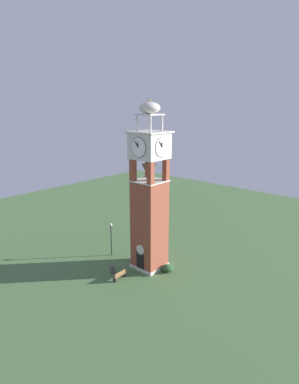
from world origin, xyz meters
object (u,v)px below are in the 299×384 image
at_px(lamp_post, 111,233).
at_px(trash_bin, 112,269).
at_px(park_bench, 120,275).
at_px(clock_tower, 149,202).

height_order(lamp_post, trash_bin, lamp_post).
relative_size(park_bench, lamp_post, 0.39).
bearing_deg(lamp_post, trash_bin, -40.98).
height_order(clock_tower, trash_bin, clock_tower).
height_order(clock_tower, lamp_post, clock_tower).
bearing_deg(trash_bin, park_bench, -13.89).
bearing_deg(trash_bin, clock_tower, 61.40).
relative_size(clock_tower, park_bench, 11.28).
height_order(clock_tower, park_bench, clock_tower).
distance_m(clock_tower, lamp_post, 7.20).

